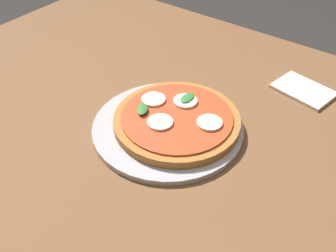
% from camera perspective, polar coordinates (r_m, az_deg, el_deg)
% --- Properties ---
extents(dining_table, '(1.37, 1.08, 0.70)m').
position_cam_1_polar(dining_table, '(0.86, -1.35, -5.85)').
color(dining_table, brown).
rests_on(dining_table, ground_plane).
extents(serving_tray, '(0.31, 0.31, 0.01)m').
position_cam_1_polar(serving_tray, '(0.82, -0.00, -0.21)').
color(serving_tray, '#B2B2B7').
rests_on(serving_tray, dining_table).
extents(pizza, '(0.26, 0.26, 0.03)m').
position_cam_1_polar(pizza, '(0.81, 1.27, 0.91)').
color(pizza, '#B27033').
rests_on(pizza, serving_tray).
extents(napkin, '(0.14, 0.11, 0.01)m').
position_cam_1_polar(napkin, '(0.98, 18.84, 4.88)').
color(napkin, white).
rests_on(napkin, dining_table).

